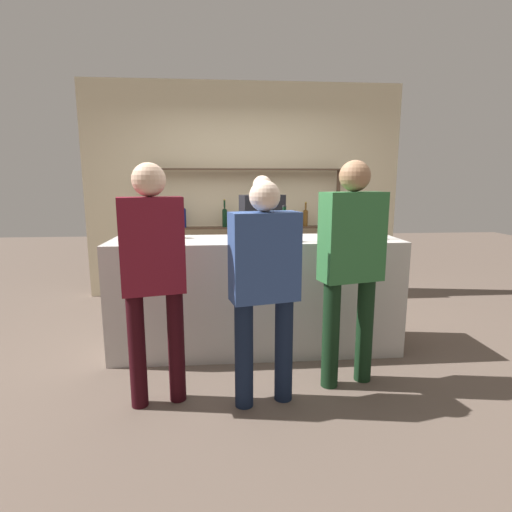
{
  "coord_description": "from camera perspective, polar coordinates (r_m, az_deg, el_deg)",
  "views": [
    {
      "loc": [
        -0.29,
        -3.51,
        1.54
      ],
      "look_at": [
        0.0,
        0.0,
        0.88
      ],
      "focal_mm": 28.0,
      "sensor_mm": 36.0,
      "label": 1
    }
  ],
  "objects": [
    {
      "name": "customer_left",
      "position": [
        2.73,
        -14.5,
        -1.45
      ],
      "size": [
        0.44,
        0.27,
        1.66
      ],
      "rotation": [
        0.0,
        0.0,
        1.8
      ],
      "color": "black",
      "rests_on": "ground_plane"
    },
    {
      "name": "customer_center",
      "position": [
        2.67,
        1.21,
        -3.29
      ],
      "size": [
        0.49,
        0.29,
        1.55
      ],
      "rotation": [
        0.0,
        0.0,
        1.79
      ],
      "color": "#121C33",
      "rests_on": "ground_plane"
    },
    {
      "name": "bar_counter",
      "position": [
        3.67,
        0.0,
        -5.55
      ],
      "size": [
        2.57,
        0.65,
        1.03
      ],
      "primitive_type": "cube",
      "color": "#B7B2AD",
      "rests_on": "ground_plane"
    },
    {
      "name": "wine_glass",
      "position": [
        3.69,
        -18.3,
        4.02
      ],
      "size": [
        0.07,
        0.07,
        0.15
      ],
      "color": "silver",
      "rests_on": "bar_counter"
    },
    {
      "name": "counter_bottle_0",
      "position": [
        3.4,
        4.05,
        4.06
      ],
      "size": [
        0.08,
        0.08,
        0.31
      ],
      "color": "black",
      "rests_on": "bar_counter"
    },
    {
      "name": "back_wall",
      "position": [
        5.44,
        -1.69,
        9.18
      ],
      "size": [
        4.17,
        0.12,
        2.8
      ],
      "primitive_type": "cube",
      "color": "beige",
      "rests_on": "ground_plane"
    },
    {
      "name": "counter_bottle_2",
      "position": [
        3.69,
        15.74,
        4.15
      ],
      "size": [
        0.07,
        0.07,
        0.3
      ],
      "color": "black",
      "rests_on": "bar_counter"
    },
    {
      "name": "ground_plane",
      "position": [
        3.85,
        0.0,
        -12.95
      ],
      "size": [
        16.0,
        16.0,
        0.0
      ],
      "primitive_type": "plane",
      "color": "brown"
    },
    {
      "name": "server_behind_counter",
      "position": [
        4.48,
        0.89,
        2.78
      ],
      "size": [
        0.52,
        0.33,
        1.6
      ],
      "rotation": [
        0.0,
        0.0,
        -1.29
      ],
      "color": "black",
      "rests_on": "ground_plane"
    },
    {
      "name": "cork_jar",
      "position": [
        3.68,
        -11.48,
        3.57
      ],
      "size": [
        0.11,
        0.11,
        0.14
      ],
      "color": "silver",
      "rests_on": "bar_counter"
    },
    {
      "name": "back_shelf",
      "position": [
        5.28,
        -1.74,
        6.44
      ],
      "size": [
        2.53,
        0.18,
        1.7
      ],
      "color": "#4C3828",
      "rests_on": "ground_plane"
    },
    {
      "name": "customer_right",
      "position": [
        3.0,
        13.45,
        -0.25
      ],
      "size": [
        0.49,
        0.31,
        1.69
      ],
      "rotation": [
        0.0,
        0.0,
        1.82
      ],
      "color": "black",
      "rests_on": "ground_plane"
    },
    {
      "name": "counter_bottle_1",
      "position": [
        3.76,
        1.89,
        5.03
      ],
      "size": [
        0.08,
        0.08,
        0.35
      ],
      "color": "black",
      "rests_on": "bar_counter"
    }
  ]
}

